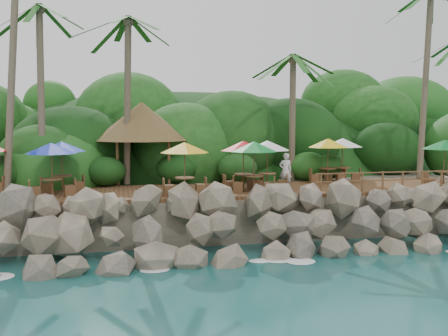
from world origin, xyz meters
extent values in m
plane|color=#19514F|center=(0.00, 0.00, 0.00)|extent=(140.00, 140.00, 0.00)
cube|color=gray|center=(0.00, 16.00, 1.05)|extent=(32.00, 25.20, 2.10)
ellipsoid|color=#143811|center=(0.00, 23.50, 0.00)|extent=(44.80, 28.00, 15.40)
cube|color=brown|center=(0.00, 6.00, 2.20)|extent=(26.00, 5.00, 0.20)
ellipsoid|color=white|center=(-9.00, 0.30, 0.03)|extent=(1.20, 0.80, 0.06)
ellipsoid|color=white|center=(-6.00, 0.30, 0.03)|extent=(1.20, 0.80, 0.06)
ellipsoid|color=white|center=(-3.00, 0.30, 0.03)|extent=(1.20, 0.80, 0.06)
ellipsoid|color=white|center=(0.00, 0.30, 0.03)|extent=(1.20, 0.80, 0.06)
ellipsoid|color=white|center=(3.00, 0.30, 0.03)|extent=(1.20, 0.80, 0.06)
ellipsoid|color=white|center=(6.00, 0.30, 0.03)|extent=(1.20, 0.80, 0.06)
ellipsoid|color=white|center=(9.00, 0.30, 0.03)|extent=(1.20, 0.80, 0.06)
cylinder|color=brown|center=(-9.25, 8.88, 7.19)|extent=(0.53, 2.33, 9.65)
cylinder|color=brown|center=(-10.48, 8.38, 9.25)|extent=(0.96, 3.09, 13.70)
cylinder|color=brown|center=(-4.78, 8.93, 6.81)|extent=(0.72, 0.92, 9.02)
ellipsoid|color=#23601E|center=(-4.78, 8.93, 11.31)|extent=(6.00, 6.00, 2.40)
cylinder|color=brown|center=(4.70, 8.89, 5.93)|extent=(0.52, 0.59, 7.27)
ellipsoid|color=#23601E|center=(4.70, 8.89, 9.56)|extent=(6.00, 6.00, 2.40)
cylinder|color=brown|center=(13.14, 8.67, 8.05)|extent=(1.52, 1.57, 11.45)
cylinder|color=brown|center=(-5.38, 8.64, 3.50)|extent=(0.16, 0.16, 2.40)
cylinder|color=brown|center=(-2.58, 8.64, 3.50)|extent=(0.16, 0.16, 2.40)
cylinder|color=brown|center=(-5.38, 11.44, 3.50)|extent=(0.16, 0.16, 2.40)
cylinder|color=brown|center=(-2.58, 11.44, 3.50)|extent=(0.16, 0.16, 2.40)
cone|color=brown|center=(-3.98, 10.04, 5.80)|extent=(5.49, 5.49, 2.20)
cylinder|color=brown|center=(0.87, 5.37, 2.71)|extent=(0.09, 0.09, 0.82)
cylinder|color=brown|center=(0.87, 5.37, 3.13)|extent=(0.93, 0.93, 0.06)
cylinder|color=brown|center=(0.87, 5.37, 3.52)|extent=(0.06, 0.06, 2.44)
cone|color=red|center=(0.87, 5.37, 4.57)|extent=(2.33, 2.33, 0.50)
cube|color=brown|center=(0.10, 5.30, 2.56)|extent=(0.50, 0.50, 0.51)
cube|color=brown|center=(1.64, 5.43, 2.56)|extent=(0.50, 0.50, 0.51)
cylinder|color=brown|center=(7.29, 7.60, 2.71)|extent=(0.09, 0.09, 0.82)
cylinder|color=brown|center=(7.29, 7.60, 3.13)|extent=(0.93, 0.93, 0.06)
cylinder|color=brown|center=(7.29, 7.60, 3.52)|extent=(0.06, 0.06, 2.44)
cone|color=white|center=(7.29, 7.60, 4.57)|extent=(2.33, 2.33, 0.50)
cube|color=brown|center=(6.56, 7.87, 2.56)|extent=(0.60, 0.60, 0.51)
cube|color=brown|center=(8.02, 7.33, 2.56)|extent=(0.60, 0.60, 0.51)
cylinder|color=brown|center=(-8.04, 6.50, 2.71)|extent=(0.09, 0.09, 0.82)
cylinder|color=brown|center=(-8.04, 6.50, 3.13)|extent=(0.93, 0.93, 0.06)
cylinder|color=brown|center=(-8.04, 6.50, 3.52)|extent=(0.06, 0.06, 2.44)
cone|color=#0D2DAC|center=(-8.04, 6.50, 4.57)|extent=(2.33, 2.33, 0.50)
cube|color=brown|center=(-8.79, 6.30, 2.56)|extent=(0.57, 0.57, 0.51)
cube|color=brown|center=(-7.29, 6.71, 2.56)|extent=(0.57, 0.57, 0.51)
cylinder|color=brown|center=(11.62, 4.40, 2.71)|extent=(0.09, 0.09, 0.82)
cylinder|color=brown|center=(11.62, 4.40, 3.13)|extent=(0.93, 0.93, 0.06)
cylinder|color=brown|center=(11.62, 4.40, 3.52)|extent=(0.06, 0.06, 2.44)
cone|color=#0B6A27|center=(11.62, 4.40, 4.57)|extent=(2.33, 2.33, 0.50)
cube|color=brown|center=(10.84, 4.45, 2.56)|extent=(0.49, 0.49, 0.51)
cube|color=brown|center=(-11.06, 7.16, 2.56)|extent=(0.58, 0.58, 0.51)
cylinder|color=brown|center=(2.15, 5.43, 2.71)|extent=(0.09, 0.09, 0.82)
cylinder|color=brown|center=(2.15, 5.43, 3.13)|extent=(0.93, 0.93, 0.06)
cylinder|color=brown|center=(2.15, 5.43, 3.52)|extent=(0.06, 0.06, 2.44)
cone|color=white|center=(2.15, 5.43, 4.57)|extent=(2.33, 2.33, 0.50)
cube|color=brown|center=(1.42, 5.68, 2.56)|extent=(0.59, 0.59, 0.51)
cube|color=brown|center=(2.88, 5.17, 2.56)|extent=(0.59, 0.59, 0.51)
cylinder|color=brown|center=(-8.35, 5.09, 2.71)|extent=(0.09, 0.09, 0.82)
cylinder|color=brown|center=(-8.35, 5.09, 3.13)|extent=(0.93, 0.93, 0.06)
cylinder|color=brown|center=(-8.35, 5.09, 3.52)|extent=(0.06, 0.06, 2.44)
cone|color=#0C21A0|center=(-8.35, 5.09, 4.57)|extent=(2.33, 2.33, 0.50)
cube|color=brown|center=(-9.11, 4.93, 2.56)|extent=(0.56, 0.56, 0.51)
cube|color=brown|center=(-7.59, 5.26, 2.56)|extent=(0.56, 0.56, 0.51)
cylinder|color=brown|center=(1.21, 4.56, 2.71)|extent=(0.09, 0.09, 0.82)
cylinder|color=brown|center=(1.21, 4.56, 3.13)|extent=(0.93, 0.93, 0.06)
cylinder|color=brown|center=(1.21, 4.56, 3.52)|extent=(0.06, 0.06, 2.44)
cone|color=#0D7628|center=(1.21, 4.56, 4.57)|extent=(2.33, 2.33, 0.50)
cube|color=brown|center=(0.49, 4.83, 2.56)|extent=(0.60, 0.60, 0.51)
cube|color=brown|center=(1.94, 4.29, 2.56)|extent=(0.60, 0.60, 0.51)
cylinder|color=brown|center=(-2.24, 4.40, 2.71)|extent=(0.09, 0.09, 0.82)
cylinder|color=brown|center=(-2.24, 4.40, 3.13)|extent=(0.93, 0.93, 0.06)
cylinder|color=brown|center=(-2.24, 4.40, 3.52)|extent=(0.06, 0.06, 2.44)
cone|color=gold|center=(-2.24, 4.40, 4.57)|extent=(2.33, 2.33, 0.50)
cube|color=brown|center=(-3.02, 4.38, 2.56)|extent=(0.48, 0.48, 0.51)
cube|color=brown|center=(-1.47, 4.42, 2.56)|extent=(0.48, 0.48, 0.51)
cylinder|color=brown|center=(6.29, 7.34, 2.71)|extent=(0.09, 0.09, 0.82)
cylinder|color=brown|center=(6.29, 7.34, 3.13)|extent=(0.93, 0.93, 0.06)
cylinder|color=brown|center=(6.29, 7.34, 3.52)|extent=(0.06, 0.06, 2.44)
cone|color=yellow|center=(6.29, 7.34, 4.57)|extent=(2.33, 2.33, 0.50)
cube|color=brown|center=(5.52, 7.40, 2.56)|extent=(0.50, 0.50, 0.51)
cube|color=brown|center=(7.07, 7.28, 2.56)|extent=(0.50, 0.50, 0.51)
cylinder|color=brown|center=(4.36, 3.65, 2.80)|extent=(0.10, 0.10, 1.00)
cylinder|color=brown|center=(5.46, 3.65, 2.80)|extent=(0.10, 0.10, 1.00)
cylinder|color=brown|center=(6.56, 3.65, 2.80)|extent=(0.10, 0.10, 1.00)
cylinder|color=brown|center=(7.66, 3.65, 2.80)|extent=(0.10, 0.10, 1.00)
cylinder|color=brown|center=(8.76, 3.65, 2.80)|extent=(0.10, 0.10, 1.00)
cylinder|color=brown|center=(9.86, 3.65, 2.80)|extent=(0.10, 0.10, 1.00)
cylinder|color=brown|center=(10.96, 3.65, 2.80)|extent=(0.10, 0.10, 1.00)
cube|color=brown|center=(8.21, 3.65, 3.25)|extent=(8.30, 0.06, 0.06)
cube|color=brown|center=(8.21, 3.65, 2.85)|extent=(8.30, 0.06, 0.06)
imported|color=white|center=(3.23, 5.73, 3.22)|extent=(0.70, 0.49, 1.85)
camera|label=1|loc=(-5.28, -19.27, 5.90)|focal=40.40mm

